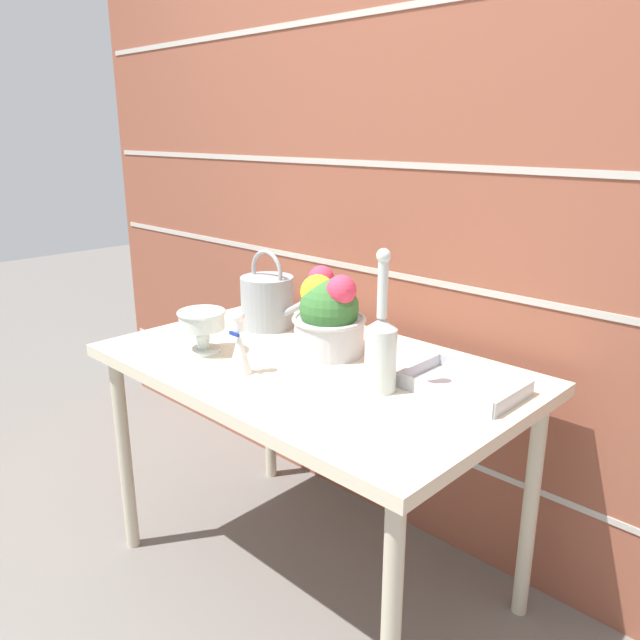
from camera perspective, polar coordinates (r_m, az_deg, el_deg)
The scene contains 9 objects.
ground_plane at distance 2.19m, azimuth -0.75°, elevation -22.29°, with size 12.00×12.00×0.00m, color slate.
brick_wall at distance 2.09m, azimuth 8.69°, elevation 8.91°, with size 3.60×0.08×2.20m.
patio_table at distance 1.84m, azimuth -0.83°, elevation -5.89°, with size 1.24×0.76×0.74m.
watering_can at distance 2.12m, azimuth -4.76°, elevation 1.79°, with size 0.33×0.18×0.27m.
crystal_pedestal_bowl at distance 1.90m, azimuth -10.73°, elevation -0.36°, with size 0.15×0.15×0.13m.
flower_planter at distance 1.85m, azimuth 0.78°, elevation 0.41°, with size 0.22×0.22×0.26m.
glass_decanter at distance 1.59m, azimuth 5.59°, elevation -2.46°, with size 0.08×0.08×0.37m.
figurine_vase at distance 1.73m, azimuth -7.37°, elevation -2.54°, with size 0.07×0.07×0.18m.
wire_tray at distance 1.66m, azimuth 12.96°, elevation -5.96°, with size 0.29×0.21×0.04m.
Camera 1 is at (1.20, -1.20, 1.39)m, focal length 35.00 mm.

